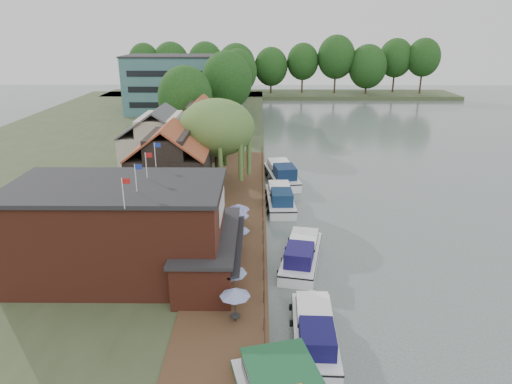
{
  "coord_description": "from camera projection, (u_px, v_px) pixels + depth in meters",
  "views": [
    {
      "loc": [
        -5.6,
        -31.68,
        18.78
      ],
      "look_at": [
        -6.0,
        12.0,
        3.0
      ],
      "focal_mm": 32.0,
      "sensor_mm": 36.0,
      "label": 1
    }
  ],
  "objects": [
    {
      "name": "ground",
      "position": [
        330.0,
        279.0,
        36.13
      ],
      "size": [
        260.0,
        260.0,
        0.0
      ],
      "primitive_type": "plane",
      "color": "#4B5753",
      "rests_on": "ground"
    },
    {
      "name": "land_bank",
      "position": [
        99.0,
        156.0,
        69.13
      ],
      "size": [
        50.0,
        140.0,
        1.0
      ],
      "primitive_type": "cube",
      "color": "#384728",
      "rests_on": "ground"
    },
    {
      "name": "quay_deck",
      "position": [
        236.0,
        217.0,
        45.24
      ],
      "size": [
        6.0,
        50.0,
        0.1
      ],
      "primitive_type": "cube",
      "color": "#47301E",
      "rests_on": "land_bank"
    },
    {
      "name": "quay_rail",
      "position": [
        263.0,
        211.0,
        45.54
      ],
      "size": [
        0.2,
        49.0,
        1.0
      ],
      "primitive_type": null,
      "color": "black",
      "rests_on": "land_bank"
    },
    {
      "name": "pub",
      "position": [
        146.0,
        230.0,
        33.72
      ],
      "size": [
        20.0,
        11.0,
        7.3
      ],
      "primitive_type": null,
      "color": "maroon",
      "rests_on": "land_bank"
    },
    {
      "name": "hotel_block",
      "position": [
        185.0,
        84.0,
        99.71
      ],
      "size": [
        25.4,
        12.4,
        12.3
      ],
      "primitive_type": null,
      "color": "#38666B",
      "rests_on": "land_bank"
    },
    {
      "name": "cottage_a",
      "position": [
        170.0,
        165.0,
        47.64
      ],
      "size": [
        8.6,
        7.6,
        8.5
      ],
      "primitive_type": null,
      "color": "black",
      "rests_on": "land_bank"
    },
    {
      "name": "cottage_b",
      "position": [
        161.0,
        142.0,
        57.07
      ],
      "size": [
        9.6,
        8.6,
        8.5
      ],
      "primitive_type": null,
      "color": "beige",
      "rests_on": "land_bank"
    },
    {
      "name": "cottage_c",
      "position": [
        202.0,
        128.0,
        65.5
      ],
      "size": [
        7.6,
        7.6,
        8.5
      ],
      "primitive_type": null,
      "color": "black",
      "rests_on": "land_bank"
    },
    {
      "name": "willow",
      "position": [
        217.0,
        145.0,
        51.97
      ],
      "size": [
        8.6,
        8.6,
        10.43
      ],
      "primitive_type": null,
      "color": "#476B2D",
      "rests_on": "land_bank"
    },
    {
      "name": "umbrella_0",
      "position": [
        235.0,
        305.0,
        28.8
      ],
      "size": [
        1.98,
        1.98,
        2.38
      ],
      "primitive_type": null,
      "color": "navy",
      "rests_on": "quay_deck"
    },
    {
      "name": "umbrella_1",
      "position": [
        231.0,
        281.0,
        31.44
      ],
      "size": [
        2.24,
        2.24,
        2.38
      ],
      "primitive_type": null,
      "color": "navy",
      "rests_on": "quay_deck"
    },
    {
      "name": "umbrella_2",
      "position": [
        227.0,
        264.0,
        33.73
      ],
      "size": [
        1.96,
        1.96,
        2.38
      ],
      "primitive_type": null,
      "color": "#1A4390",
      "rests_on": "quay_deck"
    },
    {
      "name": "umbrella_3",
      "position": [
        238.0,
        238.0,
        37.94
      ],
      "size": [
        1.95,
        1.95,
        2.38
      ],
      "primitive_type": null,
      "color": "navy",
      "rests_on": "quay_deck"
    },
    {
      "name": "umbrella_4",
      "position": [
        238.0,
        222.0,
        40.97
      ],
      "size": [
        2.08,
        2.08,
        2.38
      ],
      "primitive_type": null,
      "color": "navy",
      "rests_on": "quay_deck"
    },
    {
      "name": "umbrella_5",
      "position": [
        238.0,
        216.0,
        42.41
      ],
      "size": [
        2.16,
        2.16,
        2.38
      ],
      "primitive_type": null,
      "color": "navy",
      "rests_on": "quay_deck"
    },
    {
      "name": "cruiser_0",
      "position": [
        315.0,
        327.0,
        28.5
      ],
      "size": [
        3.39,
        9.47,
        2.25
      ],
      "primitive_type": null,
      "rotation": [
        0.0,
        0.0,
        -0.04
      ],
      "color": "white",
      "rests_on": "ground"
    },
    {
      "name": "cruiser_1",
      "position": [
        302.0,
        251.0,
        38.16
      ],
      "size": [
        5.02,
        10.14,
        2.35
      ],
      "primitive_type": null,
      "rotation": [
        0.0,
        0.0,
        -0.2
      ],
      "color": "white",
      "rests_on": "ground"
    },
    {
      "name": "cruiser_2",
      "position": [
        280.0,
        196.0,
        50.55
      ],
      "size": [
        3.59,
        10.05,
        2.41
      ],
      "primitive_type": null,
      "rotation": [
        0.0,
        0.0,
        0.04
      ],
      "color": "white",
      "rests_on": "ground"
    },
    {
      "name": "cruiser_3",
      "position": [
        282.0,
        172.0,
        58.61
      ],
      "size": [
        5.11,
        11.27,
        2.67
      ],
      "primitive_type": null,
      "rotation": [
        0.0,
        0.0,
        0.15
      ],
      "color": "white",
      "rests_on": "ground"
    },
    {
      "name": "bank_tree_0",
      "position": [
        186.0,
        104.0,
        73.07
      ],
      "size": [
        8.69,
        8.69,
        12.32
      ],
      "primitive_type": null,
      "color": "#143811",
      "rests_on": "land_bank"
    },
    {
      "name": "bank_tree_1",
      "position": [
        227.0,
        92.0,
        80.44
      ],
      "size": [
        8.93,
        8.93,
        14.16
      ],
      "primitive_type": null,
      "color": "#143811",
      "rests_on": "land_bank"
    },
    {
      "name": "bank_tree_2",
      "position": [
        238.0,
        86.0,
        89.68
      ],
      "size": [
        7.51,
        7.51,
        14.04
      ],
      "primitive_type": null,
      "color": "#143811",
      "rests_on": "land_bank"
    },
    {
      "name": "bank_tree_3",
      "position": [
        210.0,
        82.0,
        108.3
      ],
      "size": [
        7.66,
        7.66,
        11.1
      ],
      "primitive_type": null,
      "color": "#143811",
      "rests_on": "land_bank"
    },
    {
      "name": "bank_tree_4",
      "position": [
        219.0,
        79.0,
        113.93
      ],
      "size": [
        7.46,
        7.46,
        11.23
      ],
      "primitive_type": null,
      "color": "#143811",
      "rests_on": "land_bank"
    },
    {
      "name": "bank_tree_5",
      "position": [
        226.0,
        77.0,
        121.35
      ],
      "size": [
        6.65,
        6.65,
        10.6
      ],
      "primitive_type": null,
      "color": "#143811",
      "rests_on": "land_bank"
    }
  ]
}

